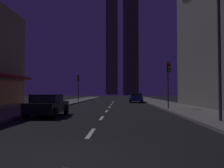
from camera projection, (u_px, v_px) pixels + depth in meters
ground_plane at (113, 102)px, 37.61m from camera, size 78.00×136.00×0.10m
sidewalk_right at (156, 102)px, 37.37m from camera, size 4.00×76.00×0.15m
sidewalk_left at (71, 101)px, 37.86m from camera, size 4.00×76.00×0.15m
lane_marking_center at (108, 109)px, 21.83m from camera, size 0.16×38.60×0.01m
skyscraper_distant_tall at (112, 43)px, 165.22m from camera, size 8.15×7.46×74.85m
skyscraper_distant_mid at (130, 40)px, 132.50m from camera, size 8.68×8.35×64.06m
car_parked_near at (48, 105)px, 15.02m from camera, size 1.98×4.24×1.45m
car_parked_far at (136, 98)px, 35.76m from camera, size 1.98×4.24×1.45m
fire_hydrant_far_left at (64, 101)px, 28.71m from camera, size 0.42×0.30×0.65m
traffic_light_near_right at (168, 75)px, 20.79m from camera, size 0.32×0.48×4.20m
traffic_light_far_left at (78, 82)px, 36.41m from camera, size 0.32×0.48×4.20m
street_lamp_right at (203, 24)px, 11.80m from camera, size 1.96×0.56×6.58m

